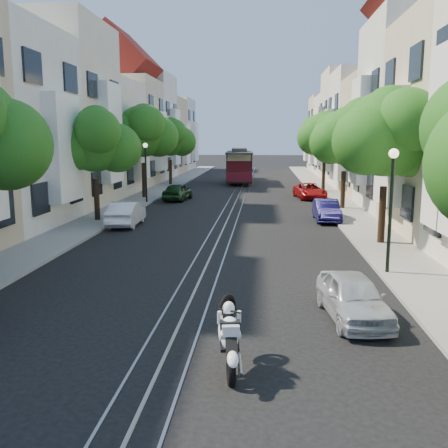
% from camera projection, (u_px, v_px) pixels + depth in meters
% --- Properties ---
extents(ground, '(200.00, 200.00, 0.00)m').
position_uv_depth(ground, '(239.00, 195.00, 41.10)').
color(ground, black).
rests_on(ground, ground).
extents(sidewalk_east, '(2.50, 80.00, 0.12)m').
position_uv_depth(sidewalk_east, '(328.00, 195.00, 40.51)').
color(sidewalk_east, gray).
rests_on(sidewalk_east, ground).
extents(sidewalk_west, '(2.50, 80.00, 0.12)m').
position_uv_depth(sidewalk_west, '(152.00, 193.00, 41.67)').
color(sidewalk_west, gray).
rests_on(sidewalk_west, ground).
extents(rail_left, '(0.06, 80.00, 0.02)m').
position_uv_depth(rail_left, '(232.00, 195.00, 41.14)').
color(rail_left, gray).
rests_on(rail_left, ground).
extents(rail_slot, '(0.06, 80.00, 0.02)m').
position_uv_depth(rail_slot, '(239.00, 195.00, 41.10)').
color(rail_slot, gray).
rests_on(rail_slot, ground).
extents(rail_right, '(0.06, 80.00, 0.02)m').
position_uv_depth(rail_right, '(245.00, 195.00, 41.05)').
color(rail_right, gray).
rests_on(rail_right, ground).
extents(lane_line, '(0.08, 80.00, 0.01)m').
position_uv_depth(lane_line, '(239.00, 195.00, 41.10)').
color(lane_line, tan).
rests_on(lane_line, ground).
extents(townhouses_east, '(7.75, 72.00, 12.00)m').
position_uv_depth(townhouses_east, '(390.00, 131.00, 39.19)').
color(townhouses_east, beige).
rests_on(townhouses_east, ground).
extents(townhouses_west, '(7.75, 72.00, 11.76)m').
position_uv_depth(townhouses_west, '(95.00, 132.00, 41.10)').
color(townhouses_west, silver).
rests_on(townhouses_west, ground).
extents(tree_e_b, '(4.93, 4.08, 6.68)m').
position_uv_depth(tree_e_b, '(388.00, 135.00, 21.03)').
color(tree_e_b, black).
rests_on(tree_e_b, ground).
extents(tree_e_c, '(4.84, 3.99, 6.52)m').
position_uv_depth(tree_e_c, '(346.00, 138.00, 31.86)').
color(tree_e_c, black).
rests_on(tree_e_c, ground).
extents(tree_e_d, '(5.01, 4.16, 6.85)m').
position_uv_depth(tree_e_d, '(326.00, 135.00, 42.62)').
color(tree_e_d, black).
rests_on(tree_e_d, ground).
extents(tree_w_b, '(4.72, 3.87, 6.27)m').
position_uv_depth(tree_w_b, '(95.00, 142.00, 27.14)').
color(tree_w_b, black).
rests_on(tree_w_b, ground).
extents(tree_w_c, '(5.13, 4.28, 7.09)m').
position_uv_depth(tree_w_c, '(143.00, 132.00, 37.84)').
color(tree_w_c, black).
rests_on(tree_w_c, ground).
extents(tree_w_d, '(4.84, 3.99, 6.52)m').
position_uv_depth(tree_w_d, '(170.00, 138.00, 48.72)').
color(tree_w_d, black).
rests_on(tree_w_d, ground).
extents(lamp_east, '(0.32, 0.32, 4.16)m').
position_uv_depth(lamp_east, '(392.00, 192.00, 16.54)').
color(lamp_east, black).
rests_on(lamp_east, ground).
extents(lamp_west, '(0.32, 0.32, 4.16)m').
position_uv_depth(lamp_west, '(146.00, 164.00, 35.22)').
color(lamp_west, black).
rests_on(lamp_west, ground).
extents(sportbike_rider, '(0.58, 1.92, 1.45)m').
position_uv_depth(sportbike_rider, '(229.00, 333.00, 9.87)').
color(sportbike_rider, black).
rests_on(sportbike_rider, ground).
extents(cable_car, '(3.01, 8.66, 3.29)m').
position_uv_depth(cable_car, '(240.00, 164.00, 51.59)').
color(cable_car, black).
rests_on(cable_car, ground).
extents(parked_car_e_near, '(1.79, 3.58, 1.17)m').
position_uv_depth(parked_car_e_near, '(353.00, 297.00, 12.82)').
color(parked_car_e_near, '#AEB5BB').
rests_on(parked_car_e_near, ground).
extents(parked_car_e_mid, '(1.31, 3.68, 1.21)m').
position_uv_depth(parked_car_e_mid, '(326.00, 210.00, 28.08)').
color(parked_car_e_mid, '#0D0B38').
rests_on(parked_car_e_mid, ground).
extents(parked_car_e_far, '(2.55, 4.54, 1.20)m').
position_uv_depth(parked_car_e_far, '(310.00, 191.00, 38.47)').
color(parked_car_e_far, '#9A0E0F').
rests_on(parked_car_e_far, ground).
extents(parked_car_w_mid, '(1.55, 4.00, 1.30)m').
position_uv_depth(parked_car_w_mid, '(126.00, 214.00, 26.59)').
color(parked_car_w_mid, white).
rests_on(parked_car_w_mid, ground).
extents(parked_car_w_far, '(1.98, 3.97, 1.30)m').
position_uv_depth(parked_car_w_far, '(178.00, 192.00, 37.44)').
color(parked_car_w_far, '#163919').
rests_on(parked_car_w_far, ground).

